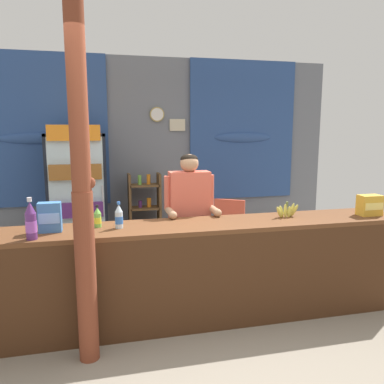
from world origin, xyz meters
TOP-DOWN VIEW (x-y plane):
  - ground_plane at (0.00, 1.20)m, footprint 7.77×7.77m
  - back_wall_curtained at (-0.03, 3.04)m, footprint 5.74×0.22m
  - stall_counter at (0.07, 0.35)m, footprint 4.16×0.57m
  - timber_post at (-0.88, 0.04)m, footprint 0.18×0.15m
  - drink_fridge at (-1.06, 2.50)m, footprint 0.77×0.66m
  - bottle_shelf_rack at (-0.13, 2.75)m, footprint 0.48×0.28m
  - plastic_lawn_chair at (0.99, 2.04)m, footprint 0.61×0.61m
  - shopkeeper at (0.15, 0.96)m, footprint 0.53×0.42m
  - soda_bottle_grape_soda at (-1.29, 0.28)m, footprint 0.09×0.09m
  - soda_bottle_lime_soda at (-0.78, 0.55)m, footprint 0.07×0.07m
  - soda_bottle_water at (-0.60, 0.47)m, footprint 0.07×0.07m
  - snack_box_choco_powder at (1.88, 0.41)m, footprint 0.22×0.14m
  - snack_box_biscuit at (-1.17, 0.48)m, footprint 0.19×0.11m
  - banana_bunch at (1.03, 0.53)m, footprint 0.27×0.07m

SIDE VIEW (x-z plane):
  - ground_plane at x=0.00m, z-range 0.00..0.00m
  - plastic_lawn_chair at x=0.99m, z-range 0.06..0.92m
  - stall_counter at x=0.07m, z-range 0.12..1.05m
  - bottle_shelf_rack at x=-0.13m, z-range 0.02..1.17m
  - shopkeeper at x=0.15m, z-range 0.20..1.74m
  - banana_bunch at x=1.03m, z-range 0.91..1.08m
  - soda_bottle_lime_soda at x=-0.78m, z-range 0.92..1.12m
  - drink_fridge at x=-1.06m, z-range 0.09..1.94m
  - soda_bottle_water at x=-0.60m, z-range 0.91..1.15m
  - snack_box_choco_powder at x=1.88m, z-range 0.93..1.14m
  - snack_box_biscuit at x=-1.17m, z-range 0.93..1.19m
  - soda_bottle_grape_soda at x=-1.29m, z-range 0.91..1.24m
  - timber_post at x=-0.88m, z-range -0.06..2.62m
  - back_wall_curtained at x=-0.03m, z-range 0.05..2.91m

